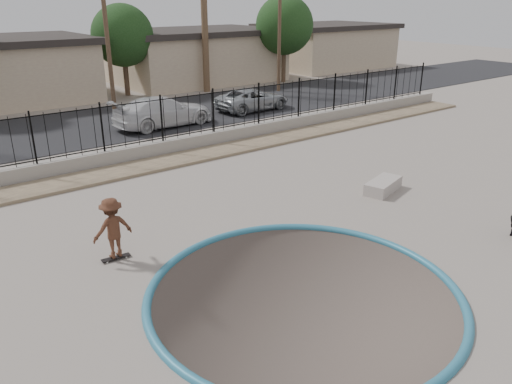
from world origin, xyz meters
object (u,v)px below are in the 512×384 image
object	(u,v)px
car_d	(253,99)
car_c	(163,111)
concrete_ledge	(383,186)
skateboard	(116,258)
skater	(113,232)

from	to	relation	value
car_d	car_c	bearing A→B (deg)	90.16
concrete_ledge	car_c	distance (m)	12.77
skateboard	car_c	size ratio (longest dim) A/B	0.14
skater	car_c	distance (m)	13.86
car_c	car_d	xyz separation A→B (m)	(5.89, 0.34, -0.12)
car_d	skater	bearing A→B (deg)	128.75
skateboard	car_d	distance (m)	17.98
concrete_ledge	car_c	size ratio (longest dim) A/B	0.31
skateboard	skater	bearing A→B (deg)	-85.11
skater	concrete_ledge	distance (m)	9.13
car_c	concrete_ledge	bearing A→B (deg)	-175.32
skater	skateboard	world-z (taller)	skater
concrete_ledge	car_c	bearing A→B (deg)	97.04
skater	concrete_ledge	size ratio (longest dim) A/B	0.97
skateboard	car_c	world-z (taller)	car_c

